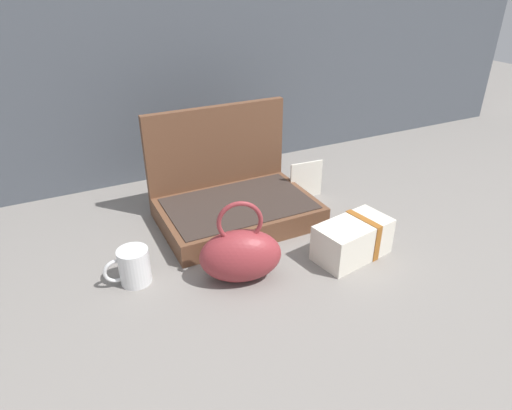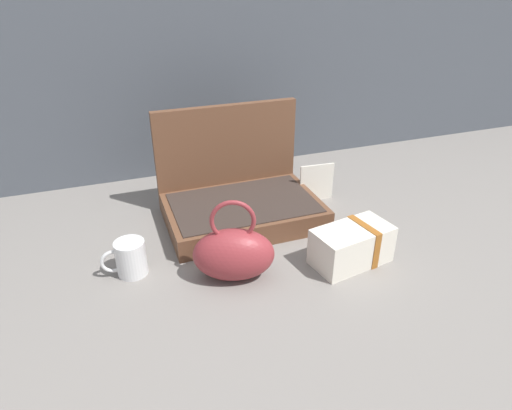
# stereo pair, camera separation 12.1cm
# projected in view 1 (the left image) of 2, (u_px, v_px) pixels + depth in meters

# --- Properties ---
(ground_plane) EXTENTS (6.00, 6.00, 0.00)m
(ground_plane) POSITION_uv_depth(u_px,v_px,m) (251.00, 242.00, 1.28)
(ground_plane) COLOR slate
(open_suitcase) EXTENTS (0.46, 0.32, 0.32)m
(open_suitcase) POSITION_uv_depth(u_px,v_px,m) (233.00, 197.00, 1.38)
(open_suitcase) COLOR brown
(open_suitcase) RESTS_ON ground_plane
(teal_pouch_handbag) EXTENTS (0.23, 0.17, 0.22)m
(teal_pouch_handbag) POSITION_uv_depth(u_px,v_px,m) (241.00, 254.00, 1.10)
(teal_pouch_handbag) COLOR maroon
(teal_pouch_handbag) RESTS_ON ground_plane
(cream_toiletry_bag) EXTENTS (0.22, 0.14, 0.11)m
(cream_toiletry_bag) POSITION_uv_depth(u_px,v_px,m) (353.00, 239.00, 1.20)
(cream_toiletry_bag) COLOR silver
(cream_toiletry_bag) RESTS_ON ground_plane
(coffee_mug) EXTENTS (0.11, 0.08, 0.09)m
(coffee_mug) POSITION_uv_depth(u_px,v_px,m) (133.00, 266.00, 1.10)
(coffee_mug) COLOR silver
(coffee_mug) RESTS_ON ground_plane
(info_card_left) EXTENTS (0.12, 0.01, 0.13)m
(info_card_left) POSITION_uv_depth(u_px,v_px,m) (306.00, 180.00, 1.50)
(info_card_left) COLOR silver
(info_card_left) RESTS_ON ground_plane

